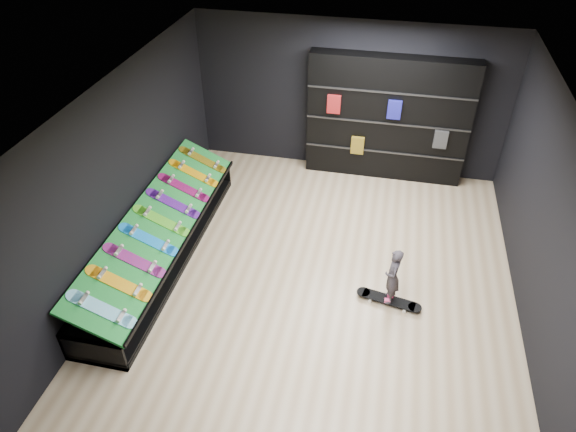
% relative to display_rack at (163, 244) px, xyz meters
% --- Properties ---
extents(floor, '(6.00, 7.00, 0.01)m').
position_rel_display_rack_xyz_m(floor, '(2.55, 0.00, -0.25)').
color(floor, tan).
rests_on(floor, ground).
extents(ceiling, '(6.00, 7.00, 0.01)m').
position_rel_display_rack_xyz_m(ceiling, '(2.55, 0.00, 2.75)').
color(ceiling, white).
rests_on(ceiling, ground).
extents(wall_back, '(6.00, 0.02, 3.00)m').
position_rel_display_rack_xyz_m(wall_back, '(2.55, 3.50, 1.25)').
color(wall_back, black).
rests_on(wall_back, ground).
extents(wall_front, '(6.00, 0.02, 3.00)m').
position_rel_display_rack_xyz_m(wall_front, '(2.55, -3.50, 1.25)').
color(wall_front, black).
rests_on(wall_front, ground).
extents(wall_left, '(0.02, 7.00, 3.00)m').
position_rel_display_rack_xyz_m(wall_left, '(-0.45, 0.00, 1.25)').
color(wall_left, black).
rests_on(wall_left, ground).
extents(wall_right, '(0.02, 7.00, 3.00)m').
position_rel_display_rack_xyz_m(wall_right, '(5.55, 0.00, 1.25)').
color(wall_right, black).
rests_on(wall_right, ground).
extents(display_rack, '(0.90, 4.50, 0.50)m').
position_rel_display_rack_xyz_m(display_rack, '(0.00, 0.00, 0.00)').
color(display_rack, black).
rests_on(display_rack, ground).
extents(turf_ramp, '(0.92, 4.50, 0.46)m').
position_rel_display_rack_xyz_m(turf_ramp, '(0.05, 0.00, 0.46)').
color(turf_ramp, '#116E23').
rests_on(turf_ramp, display_rack).
extents(back_shelving, '(3.06, 0.36, 2.45)m').
position_rel_display_rack_xyz_m(back_shelving, '(3.32, 3.32, 0.97)').
color(back_shelving, black).
rests_on(back_shelving, ground).
extents(floor_skateboard, '(1.00, 0.41, 0.09)m').
position_rel_display_rack_xyz_m(floor_skateboard, '(3.69, -0.30, -0.20)').
color(floor_skateboard, black).
rests_on(floor_skateboard, ground).
extents(child, '(0.16, 0.22, 0.55)m').
position_rel_display_rack_xyz_m(child, '(3.69, -0.30, 0.12)').
color(child, black).
rests_on(child, floor_skateboard).
extents(display_board_0, '(0.93, 0.22, 0.50)m').
position_rel_display_rack_xyz_m(display_board_0, '(0.06, -1.90, 0.49)').
color(display_board_0, '#0CB2E5').
rests_on(display_board_0, turf_ramp).
extents(display_board_1, '(0.93, 0.22, 0.50)m').
position_rel_display_rack_xyz_m(display_board_1, '(0.06, -1.42, 0.49)').
color(display_board_1, orange).
rests_on(display_board_1, turf_ramp).
extents(display_board_2, '(0.93, 0.22, 0.50)m').
position_rel_display_rack_xyz_m(display_board_2, '(0.06, -0.95, 0.49)').
color(display_board_2, '#2626BF').
rests_on(display_board_2, turf_ramp).
extents(display_board_3, '(0.93, 0.22, 0.50)m').
position_rel_display_rack_xyz_m(display_board_3, '(0.06, -0.48, 0.49)').
color(display_board_3, blue).
rests_on(display_board_3, turf_ramp).
extents(display_board_4, '(0.93, 0.22, 0.50)m').
position_rel_display_rack_xyz_m(display_board_4, '(0.06, 0.00, 0.49)').
color(display_board_4, green).
rests_on(display_board_4, turf_ramp).
extents(display_board_5, '(0.93, 0.22, 0.50)m').
position_rel_display_rack_xyz_m(display_board_5, '(0.06, 0.48, 0.49)').
color(display_board_5, purple).
rests_on(display_board_5, turf_ramp).
extents(display_board_6, '(0.93, 0.22, 0.50)m').
position_rel_display_rack_xyz_m(display_board_6, '(0.06, 0.95, 0.49)').
color(display_board_6, '#E5198C').
rests_on(display_board_6, turf_ramp).
extents(display_board_7, '(0.93, 0.22, 0.50)m').
position_rel_display_rack_xyz_m(display_board_7, '(0.06, 1.42, 0.49)').
color(display_board_7, yellow).
rests_on(display_board_7, turf_ramp).
extents(display_board_8, '(0.93, 0.22, 0.50)m').
position_rel_display_rack_xyz_m(display_board_8, '(0.06, 1.90, 0.49)').
color(display_board_8, yellow).
rests_on(display_board_8, turf_ramp).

